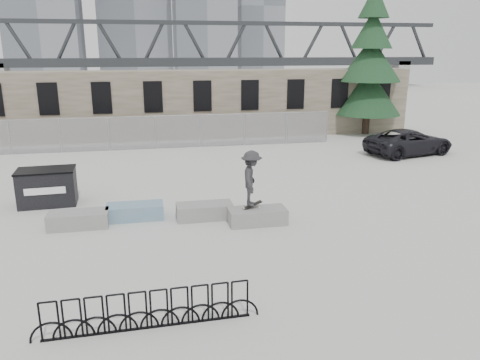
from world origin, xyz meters
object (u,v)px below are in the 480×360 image
dumpster (47,187)px  spruce_tree (370,65)px  planter_center_right (205,210)px  planter_far_left (78,219)px  planter_center_left (135,211)px  planter_offset (257,216)px  skateboarder (251,178)px  suv (409,142)px  bike_rack (149,310)px

dumpster → spruce_tree: bearing=29.5°
planter_center_right → dumpster: dumpster is taller
spruce_tree → planter_far_left: bearing=-139.7°
planter_center_left → planter_offset: 4.40m
planter_far_left → skateboarder: size_ratio=0.95×
planter_offset → skateboarder: skateboarder is taller
planter_center_left → dumpster: (-3.36, 2.31, 0.43)m
planter_far_left → planter_center_right: 4.34m
suv → skateboarder: skateboarder is taller
planter_far_left → dumpster: (-1.47, 2.77, 0.43)m
planter_center_left → planter_center_right: same height
dumpster → skateboarder: (7.35, -3.53, 0.90)m
bike_rack → skateboarder: (3.58, 5.84, 1.18)m
planter_offset → skateboarder: (-0.20, 0.10, 1.33)m
bike_rack → spruce_tree: size_ratio=0.43×
planter_far_left → dumpster: bearing=118.0°
planter_center_right → dumpster: 6.44m
planter_center_right → skateboarder: (1.54, -0.78, 1.33)m
planter_offset → bike_rack: (-3.78, -5.74, 0.14)m
planter_far_left → spruce_tree: size_ratio=0.17×
planter_far_left → planter_center_left: same height
bike_rack → spruce_tree: spruce_tree is taller
planter_offset → skateboarder: bearing=152.6°
planter_center_left → dumpster: size_ratio=0.90×
planter_offset → spruce_tree: 20.37m
suv → spruce_tree: bearing=-18.3°
planter_center_right → planter_center_left: bearing=169.9°
planter_center_left → bike_rack: bike_rack is taller
bike_rack → skateboarder: size_ratio=2.35×
spruce_tree → suv: 7.98m
dumpster → bike_rack: bearing=-71.2°
bike_rack → spruce_tree: (15.55, 21.75, 4.35)m
suv → skateboarder: size_ratio=2.50×
planter_center_left → skateboarder: bearing=-17.0°
spruce_tree → suv: (-0.62, -6.84, -4.06)m
dumpster → suv: size_ratio=0.42×
planter_center_left → skateboarder: 4.39m
planter_center_right → bike_rack: size_ratio=0.40×
dumpster → suv: (18.70, 5.53, 0.01)m
planter_offset → spruce_tree: spruce_tree is taller
planter_far_left → planter_offset: size_ratio=1.00×
planter_offset → suv: size_ratio=0.38×
planter_far_left → suv: bearing=25.7°
planter_center_right → bike_rack: (-2.04, -6.63, 0.14)m
suv → skateboarder: bearing=115.5°
skateboarder → planter_center_right: bearing=77.5°
planter_far_left → suv: suv is taller
dumpster → planter_center_left: bearing=-37.6°
dumpster → skateboarder: skateboarder is taller
planter_far_left → planter_center_left: size_ratio=1.00×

